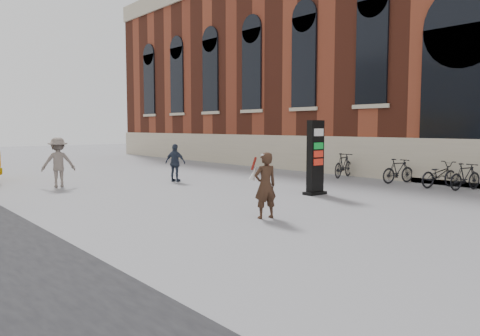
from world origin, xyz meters
TOP-DOWN VIEW (x-y plane):
  - ground at (0.00, 0.00)m, footprint 100.00×100.00m
  - station at (15.48, 6.00)m, footprint 12.15×44.50m
  - info_pylon at (3.63, 2.01)m, footprint 0.79×0.40m
  - woman at (-0.41, 0.04)m, footprint 0.71×0.67m
  - pedestrian_b at (-2.30, 9.42)m, footprint 1.34×0.98m
  - pedestrian_c at (1.99, 8.12)m, footprint 0.77×0.98m
  - bike_3 at (8.60, -0.66)m, footprint 1.68×0.76m
  - bike_4 at (8.60, 0.32)m, footprint 1.93×0.99m
  - bike_5 at (8.60, 2.02)m, footprint 1.71×0.79m
  - bike_7 at (8.60, 4.75)m, footprint 1.90×0.98m

SIDE VIEW (x-z plane):
  - ground at x=0.00m, z-range 0.00..0.00m
  - bike_4 at x=8.60m, z-range 0.00..0.97m
  - bike_3 at x=8.60m, z-range 0.00..0.97m
  - bike_5 at x=8.60m, z-range 0.00..0.99m
  - bike_7 at x=8.60m, z-range 0.00..1.10m
  - pedestrian_c at x=1.99m, z-range 0.00..1.55m
  - woman at x=-0.41m, z-range 0.02..1.65m
  - pedestrian_b at x=-2.30m, z-range 0.00..1.85m
  - info_pylon at x=3.63m, z-range 0.00..2.46m
  - station at x=15.48m, z-range -1.49..17.66m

